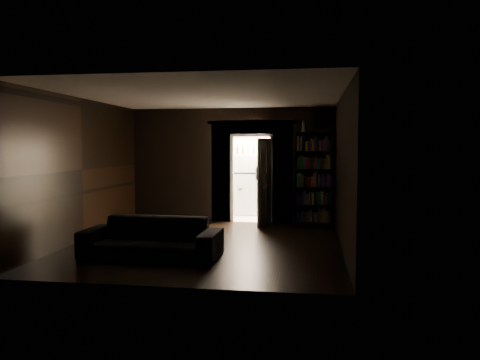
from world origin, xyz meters
name	(u,v)px	position (x,y,z in m)	size (l,w,h in m)	color
ground	(207,244)	(0.00, 0.00, 0.00)	(5.50, 5.50, 0.00)	black
room_walls	(217,155)	(-0.01, 1.07, 1.68)	(5.02, 5.61, 2.84)	black
kitchen_alcove	(257,171)	(0.50, 3.87, 1.21)	(2.20, 1.80, 2.60)	beige
sofa	(151,232)	(-0.68, -1.19, 0.44)	(2.29, 0.99, 0.88)	black
bookshelf	(313,179)	(2.00, 2.55, 1.10)	(0.90, 0.32, 2.20)	black
refrigerator	(248,184)	(0.23, 4.11, 0.82)	(0.74, 0.68, 1.65)	white
door	(264,182)	(0.86, 2.32, 1.02)	(0.85, 0.05, 2.05)	silver
figurine	(303,126)	(1.75, 2.50, 2.33)	(0.09, 0.09, 0.27)	silver
bottles	(246,149)	(0.17, 4.03, 1.79)	(0.68, 0.09, 0.28)	black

